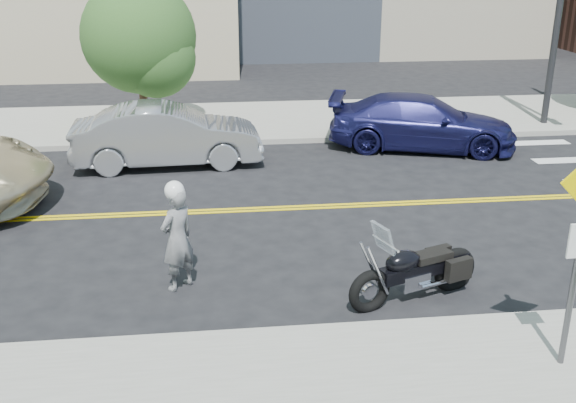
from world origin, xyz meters
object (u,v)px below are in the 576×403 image
(motorcyclist, at_px, (177,236))
(motorcycle, at_px, (416,258))
(parked_car_blue, at_px, (422,122))
(parked_car_silver, at_px, (167,135))

(motorcyclist, distance_m, motorcycle, 3.79)
(motorcycle, xyz_separation_m, parked_car_blue, (2.64, 8.30, 0.04))
(parked_car_blue, bearing_deg, parked_car_silver, 112.13)
(motorcyclist, relative_size, parked_car_blue, 0.37)
(motorcyclist, height_order, parked_car_silver, motorcyclist)
(motorcyclist, height_order, parked_car_blue, motorcyclist)
(motorcyclist, bearing_deg, motorcycle, 124.35)
(motorcycle, relative_size, parked_car_silver, 0.48)
(motorcyclist, distance_m, parked_car_blue, 9.83)
(motorcyclist, bearing_deg, parked_car_blue, -173.78)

